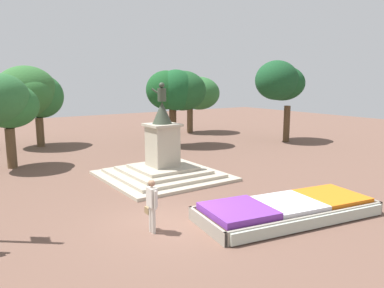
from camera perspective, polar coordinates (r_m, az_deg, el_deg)
name	(u,v)px	position (r m, az deg, el deg)	size (l,w,h in m)	color
ground_plane	(169,225)	(13.10, -3.48, -12.19)	(79.21, 79.21, 0.00)	brown
flower_planter	(287,210)	(14.03, 14.22, -9.70)	(7.00, 3.69, 0.65)	#38281C
statue_monument	(163,162)	(18.91, -4.48, -2.77)	(5.67, 5.67, 4.76)	#B2A893
pedestrian_with_handbag	(152,203)	(12.19, -6.17, -8.89)	(0.23, 0.73, 1.77)	beige
park_tree_far_left	(31,94)	(29.49, -23.36, 7.06)	(4.75, 4.38, 5.87)	brown
park_tree_behind_statue	(176,91)	(27.41, -2.48, 8.12)	(4.35, 3.57, 5.60)	#4C3823
park_tree_far_right	(280,82)	(30.46, 13.21, 9.16)	(4.47, 3.65, 6.34)	#4C3823
park_tree_street_side	(193,92)	(34.48, 0.17, 7.93)	(4.62, 3.91, 5.38)	brown
park_tree_mid_canopy	(5,103)	(22.73, -26.59, 5.64)	(3.52, 3.29, 5.23)	brown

